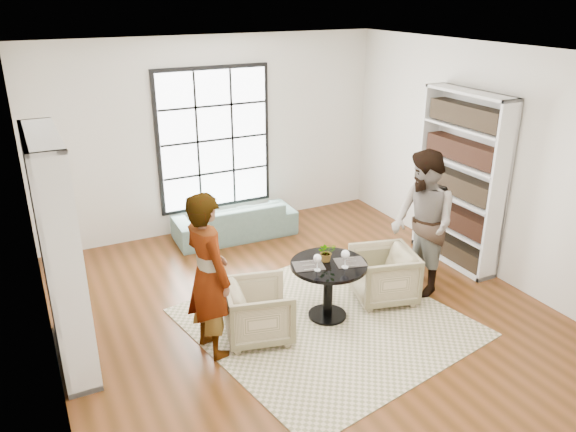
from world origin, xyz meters
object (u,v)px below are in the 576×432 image
armchair_right (383,275)px  person_left (208,276)px  person_right (423,224)px  flower_centerpiece (327,252)px  armchair_left (259,311)px  wine_glass_left (317,259)px  pedestal_table (328,278)px  sofa (235,220)px  wine_glass_right (345,255)px

armchair_right → person_left: person_left is taller
person_right → flower_centerpiece: bearing=-81.0°
armchair_left → wine_glass_left: bearing=-82.5°
armchair_right → wine_glass_left: (-1.02, -0.15, 0.51)m
pedestal_table → armchair_left: bearing=-179.1°
flower_centerpiece → armchair_left: bearing=-174.6°
armchair_left → pedestal_table: bearing=-75.4°
sofa → person_left: size_ratio=1.04×
pedestal_table → armchair_right: size_ratio=1.21×
pedestal_table → person_right: 1.43m
sofa → person_right: 3.07m
person_left → flower_centerpiece: size_ratio=7.75×
person_right → wine_glass_left: 1.58m
wine_glass_right → flower_centerpiece: flower_centerpiece is taller
wine_glass_left → flower_centerpiece: size_ratio=0.85×
sofa → wine_glass_left: wine_glass_left is taller
armchair_right → sofa: bearing=-145.8°
wine_glass_left → wine_glass_right: bearing=-14.1°
pedestal_table → sofa: bearing=92.3°
pedestal_table → person_left: (-1.44, -0.01, 0.39)m
pedestal_table → wine_glass_right: wine_glass_right is taller
pedestal_table → wine_glass_right: 0.40m
sofa → wine_glass_left: (-0.09, -2.76, 0.58)m
wine_glass_left → wine_glass_right: 0.32m
armchair_right → person_right: person_right is taller
pedestal_table → armchair_right: 0.84m
sofa → person_right: (1.48, -2.61, 0.65)m
person_left → armchair_left: bearing=-101.5°
armchair_left → flower_centerpiece: (0.89, 0.08, 0.49)m
flower_centerpiece → wine_glass_right: bearing=-66.4°
wine_glass_left → sofa: bearing=88.1°
armchair_left → wine_glass_right: size_ratio=3.32×
pedestal_table → armchair_right: (0.82, 0.06, -0.18)m
armchair_right → wine_glass_right: wine_glass_right is taller
wine_glass_right → armchair_right: bearing=17.5°
armchair_right → wine_glass_left: size_ratio=3.70×
sofa → person_left: person_left is taller
armchair_left → person_left: 0.79m
pedestal_table → wine_glass_right: size_ratio=4.07×
flower_centerpiece → sofa: bearing=92.6°
wine_glass_left → flower_centerpiece: (0.21, 0.16, -0.03)m
sofa → armchair_right: 2.78m
sofa → person_right: size_ratio=1.01×
wine_glass_right → person_left: bearing=174.4°
pedestal_table → person_left: 1.49m
armchair_left → flower_centerpiece: size_ratio=3.10×
person_right → flower_centerpiece: size_ratio=7.92×
person_left → wine_glass_left: (1.23, -0.07, -0.05)m
person_right → wine_glass_left: bearing=-75.2°
armchair_right → person_right: 0.80m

